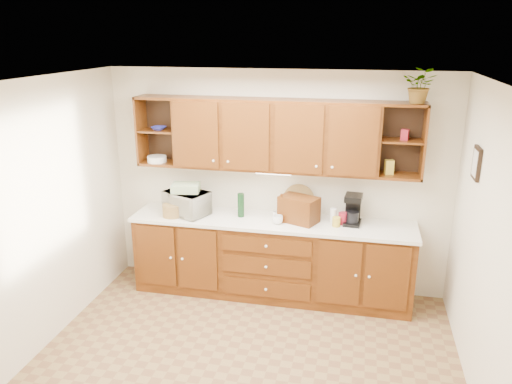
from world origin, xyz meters
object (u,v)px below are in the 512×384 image
at_px(bread_box, 299,209).
at_px(potted_plant, 420,85).
at_px(microwave, 186,203).
at_px(coffee_maker, 353,210).

distance_m(bread_box, potted_plant, 1.82).
bearing_deg(microwave, potted_plant, 25.81).
xyz_separation_m(bread_box, potted_plant, (1.18, 0.07, 1.39)).
bearing_deg(coffee_maker, microwave, -172.56).
bearing_deg(potted_plant, coffee_maker, -178.93).
height_order(microwave, coffee_maker, coffee_maker).
height_order(bread_box, potted_plant, potted_plant).
distance_m(microwave, coffee_maker, 1.92).
bearing_deg(coffee_maker, bread_box, -169.24).
relative_size(coffee_maker, potted_plant, 0.94).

